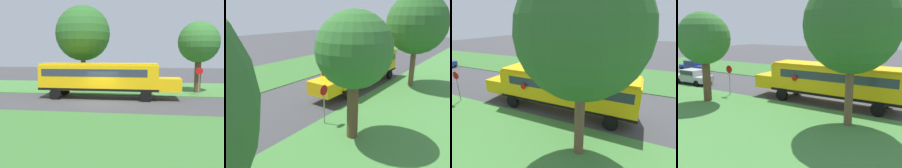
{
  "view_description": "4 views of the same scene",
  "coord_description": "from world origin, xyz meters",
  "views": [
    {
      "loc": [
        20.71,
        4.12,
        3.88
      ],
      "look_at": [
        -1.24,
        0.79,
        1.42
      ],
      "focal_mm": 42.0,
      "sensor_mm": 36.0,
      "label": 1
    },
    {
      "loc": [
        -13.08,
        18.41,
        6.94
      ],
      "look_at": [
        -2.24,
        3.85,
        1.17
      ],
      "focal_mm": 35.0,
      "sensor_mm": 36.0,
      "label": 2
    },
    {
      "loc": [
        -13.58,
        -5.51,
        6.64
      ],
      "look_at": [
        -0.12,
        0.59,
        1.35
      ],
      "focal_mm": 28.0,
      "sensor_mm": 36.0,
      "label": 3
    },
    {
      "loc": [
        -21.28,
        -8.08,
        5.89
      ],
      "look_at": [
        -1.71,
        3.97,
        1.05
      ],
      "focal_mm": 42.0,
      "sensor_mm": 36.0,
      "label": 4
    }
  ],
  "objects": [
    {
      "name": "ground_plane",
      "position": [
        0.0,
        0.0,
        0.0
      ],
      "size": [
        120.0,
        120.0,
        0.0
      ],
      "primitive_type": "plane",
      "color": "#424244"
    },
    {
      "name": "grass_far_side",
      "position": [
        9.0,
        0.0,
        0.04
      ],
      "size": [
        10.0,
        80.0,
        0.07
      ],
      "primitive_type": "cube",
      "color": "#3D7533",
      "rests_on": "ground"
    },
    {
      "name": "school_bus",
      "position": [
        -2.25,
        -0.24,
        1.92
      ],
      "size": [
        2.85,
        12.42,
        3.16
      ],
      "color": "yellow",
      "rests_on": "ground"
    },
    {
      "name": "oak_tree_beside_bus",
      "position": [
        -6.29,
        -2.98,
        6.08
      ],
      "size": [
        5.72,
        5.72,
        9.01
      ],
      "color": "brown",
      "rests_on": "ground"
    },
    {
      "name": "stop_sign",
      "position": [
        -4.6,
        8.52,
        1.74
      ],
      "size": [
        0.08,
        0.68,
        2.74
      ],
      "color": "gray",
      "rests_on": "ground"
    }
  ]
}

